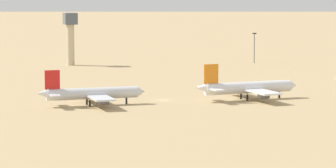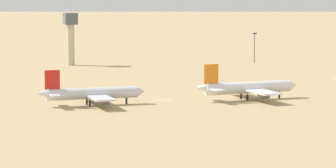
% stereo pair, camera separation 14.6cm
% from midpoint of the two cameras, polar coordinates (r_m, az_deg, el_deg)
% --- Properties ---
extents(ground, '(4000.00, 4000.00, 0.00)m').
position_cam_midpoint_polar(ground, '(281.47, -0.32, -0.97)').
color(ground, tan).
extents(parked_jet_red_3, '(31.45, 26.37, 10.40)m').
position_cam_midpoint_polar(parked_jet_red_3, '(269.97, -4.63, -0.58)').
color(parked_jet_red_3, silver).
rests_on(parked_jet_red_3, ground).
extents(parked_jet_orange_4, '(33.50, 28.19, 11.07)m').
position_cam_midpoint_polar(parked_jet_orange_4, '(282.41, 4.75, -0.22)').
color(parked_jet_orange_4, white).
rests_on(parked_jet_orange_4, ground).
extents(control_tower, '(5.20, 5.20, 21.62)m').
position_cam_midpoint_polar(control_tower, '(393.91, -5.89, 3.02)').
color(control_tower, '#C6B793').
rests_on(control_tower, ground).
extents(light_pole_west, '(1.80, 0.50, 12.80)m').
position_cam_midpoint_polar(light_pole_west, '(403.89, 5.19, 2.33)').
color(light_pole_west, '#59595E').
rests_on(light_pole_west, ground).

